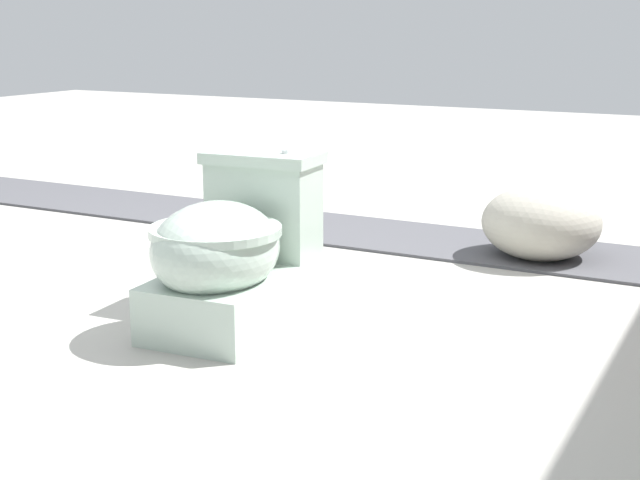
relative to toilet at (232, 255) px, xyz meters
The scene contains 4 objects.
ground_plane 0.33m from the toilet, 121.37° to the right, with size 14.00×14.00×0.00m, color #A8A59E.
gravel_strip 1.32m from the toilet, 167.20° to the left, with size 0.56×8.00×0.01m, color #4C4C51.
toilet is the anchor object (origin of this frame).
boulder_far 1.37m from the toilet, 152.04° to the left, with size 0.46×0.45×0.29m, color #ADA899.
Camera 1 is at (2.32, 1.66, 0.91)m, focal length 50.00 mm.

